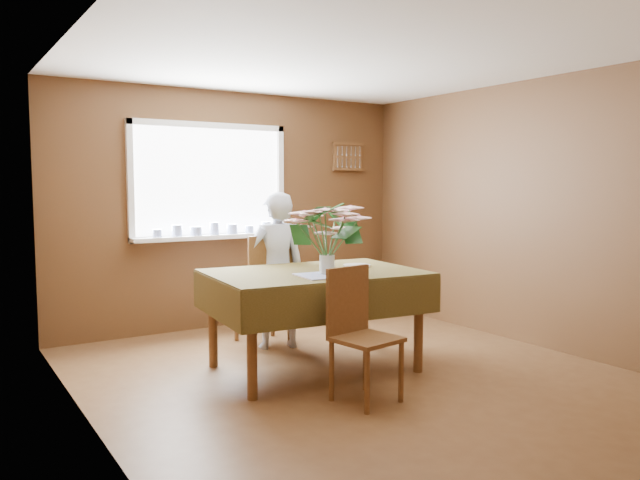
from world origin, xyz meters
TOP-DOWN VIEW (x-y plane):
  - floor at (0.00, 0.00)m, footprint 4.50×4.50m
  - ceiling at (0.00, 0.00)m, footprint 4.50×4.50m
  - wall_back at (0.00, 2.25)m, footprint 4.00×0.00m
  - wall_front at (0.00, -2.25)m, footprint 4.00×0.00m
  - wall_left at (-2.00, 0.00)m, footprint 0.00×4.50m
  - wall_right at (2.00, 0.00)m, footprint 0.00×4.50m
  - window_assembly at (-0.30, 2.19)m, footprint 1.72×0.20m
  - spoon_rack at (1.45, 2.22)m, footprint 0.44×0.05m
  - dining_table at (-0.17, 0.37)m, footprint 1.78×1.29m
  - chair_far at (-0.14, 1.28)m, footprint 0.48×0.48m
  - chair_near at (-0.28, -0.40)m, footprint 0.46×0.46m
  - seated_woman at (-0.10, 1.14)m, footprint 0.60×0.47m
  - flower_bouquet at (-0.18, 0.17)m, footprint 0.61×0.61m
  - side_plate at (0.30, 0.43)m, footprint 0.25×0.25m
  - table_knife at (-0.06, 0.11)m, footprint 0.05×0.21m

SIDE VIEW (x-z plane):
  - floor at x=0.00m, z-range 0.00..0.00m
  - chair_near at x=-0.28m, z-range 0.04..0.98m
  - chair_far at x=-0.14m, z-range 0.04..1.09m
  - dining_table at x=-0.17m, z-range 0.30..1.13m
  - seated_woman at x=-0.10m, z-range 0.00..1.45m
  - side_plate at x=0.30m, z-range 0.82..0.83m
  - table_knife at x=-0.06m, z-range 0.83..0.83m
  - flower_bouquet at x=-0.18m, z-range 0.90..1.42m
  - wall_back at x=0.00m, z-range -0.75..3.25m
  - wall_front at x=0.00m, z-range -0.75..3.25m
  - wall_left at x=-2.00m, z-range -1.00..3.50m
  - wall_right at x=2.00m, z-range -1.00..3.50m
  - window_assembly at x=-0.30m, z-range 0.73..1.95m
  - spoon_rack at x=1.45m, z-range 1.69..2.02m
  - ceiling at x=0.00m, z-range 2.50..2.50m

